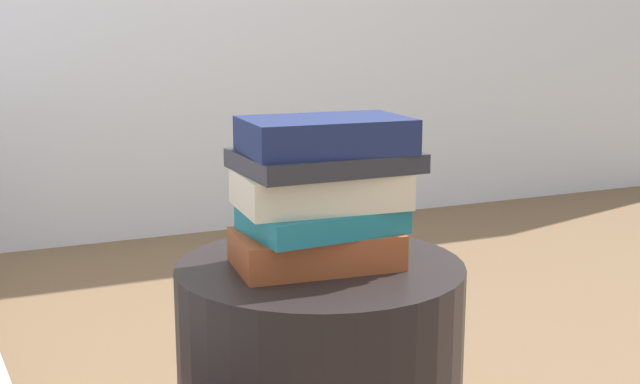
# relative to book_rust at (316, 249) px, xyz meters

# --- Properties ---
(book_rust) EXTENTS (0.27, 0.18, 0.06)m
(book_rust) POSITION_rel_book_rust_xyz_m (0.00, 0.00, 0.00)
(book_rust) COLOR #994723
(book_rust) RESTS_ON side_table
(book_teal) EXTENTS (0.25, 0.18, 0.04)m
(book_teal) POSITION_rel_book_rust_xyz_m (0.01, -0.00, 0.05)
(book_teal) COLOR #1E727F
(book_teal) RESTS_ON book_rust
(book_cream) EXTENTS (0.27, 0.18, 0.06)m
(book_cream) POSITION_rel_book_rust_xyz_m (0.01, 0.01, 0.10)
(book_cream) COLOR beige
(book_cream) RESTS_ON book_teal
(book_charcoal) EXTENTS (0.28, 0.20, 0.03)m
(book_charcoal) POSITION_rel_book_rust_xyz_m (0.02, 0.01, 0.14)
(book_charcoal) COLOR #28282D
(book_charcoal) RESTS_ON book_cream
(book_navy) EXTENTS (0.27, 0.18, 0.06)m
(book_navy) POSITION_rel_book_rust_xyz_m (0.02, 0.00, 0.18)
(book_navy) COLOR #19234C
(book_navy) RESTS_ON book_charcoal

